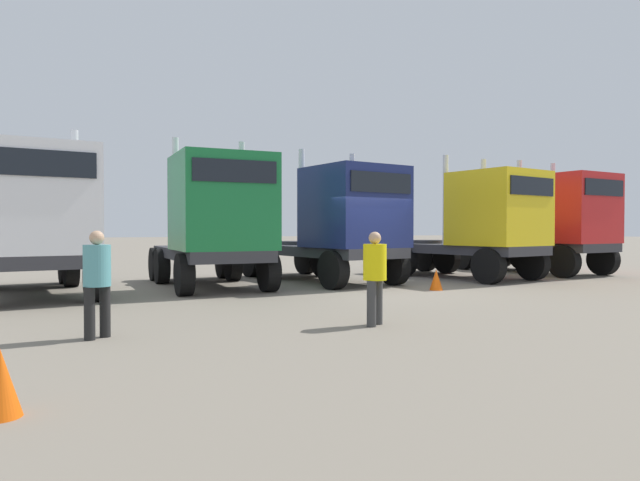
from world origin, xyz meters
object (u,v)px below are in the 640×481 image
at_px(visitor_in_hivis, 375,272).
at_px(traffic_cone_near, 0,383).
at_px(traffic_cone_mid, 436,280).
at_px(semi_truck_yellow, 481,224).
at_px(visitor_with_camera, 97,276).
at_px(semi_truck_white, 35,221).
at_px(semi_truck_red, 556,222).
at_px(semi_truck_navy, 341,224).
at_px(semi_truck_green, 217,220).

xyz_separation_m(visitor_in_hivis, traffic_cone_near, (-5.41, -2.64, -0.62)).
bearing_deg(traffic_cone_mid, semi_truck_yellow, 30.96).
bearing_deg(traffic_cone_near, visitor_with_camera, 73.30).
distance_m(semi_truck_white, semi_truck_red, 16.86).
bearing_deg(semi_truck_white, traffic_cone_near, -6.13).
relative_size(traffic_cone_near, traffic_cone_mid, 1.09).
relative_size(semi_truck_red, visitor_with_camera, 3.73).
bearing_deg(traffic_cone_near, semi_truck_navy, 48.59).
bearing_deg(traffic_cone_near, semi_truck_white, 89.45).
height_order(semi_truck_red, traffic_cone_near, semi_truck_red).
bearing_deg(traffic_cone_near, traffic_cone_mid, 34.43).
relative_size(semi_truck_white, visitor_with_camera, 3.91).
bearing_deg(semi_truck_yellow, traffic_cone_near, -66.21).
bearing_deg(semi_truck_navy, traffic_cone_near, -49.94).
bearing_deg(semi_truck_navy, semi_truck_white, -97.05).
bearing_deg(traffic_cone_mid, semi_truck_white, 165.79).
distance_m(semi_truck_white, traffic_cone_near, 9.28).
distance_m(visitor_with_camera, traffic_cone_mid, 9.35).
xyz_separation_m(semi_truck_yellow, visitor_in_hivis, (-7.67, -6.04, -0.89)).
bearing_deg(visitor_with_camera, semi_truck_white, 154.65).
bearing_deg(semi_truck_yellow, semi_truck_white, -101.87).
bearing_deg(visitor_in_hivis, semi_truck_white, 3.46).
xyz_separation_m(semi_truck_red, traffic_cone_near, (-16.95, -9.16, -1.59)).
distance_m(semi_truck_yellow, visitor_with_camera, 13.16).
xyz_separation_m(semi_truck_red, visitor_in_hivis, (-11.54, -6.51, -0.97)).
xyz_separation_m(semi_truck_green, traffic_cone_mid, (5.29, -2.68, -1.61)).
height_order(semi_truck_navy, traffic_cone_mid, semi_truck_navy).
distance_m(semi_truck_red, traffic_cone_mid, 7.75).
xyz_separation_m(visitor_in_hivis, traffic_cone_mid, (4.36, 4.06, -0.65)).
height_order(visitor_in_hivis, visitor_with_camera, visitor_with_camera).
distance_m(semi_truck_green, visitor_with_camera, 6.92).
bearing_deg(visitor_in_hivis, traffic_cone_mid, -82.89).
distance_m(semi_truck_white, visitor_in_hivis, 8.46).
distance_m(semi_truck_navy, visitor_with_camera, 9.38).
bearing_deg(semi_truck_yellow, semi_truck_navy, -107.85).
distance_m(semi_truck_green, semi_truck_yellow, 8.62).
bearing_deg(semi_truck_green, visitor_with_camera, -29.39).
bearing_deg(semi_truck_red, semi_truck_green, -96.52).
relative_size(semi_truck_white, semi_truck_red, 1.05).
height_order(semi_truck_green, visitor_in_hivis, semi_truck_green).
bearing_deg(semi_truck_navy, semi_truck_yellow, 73.41).
relative_size(visitor_with_camera, traffic_cone_near, 2.66).
bearing_deg(traffic_cone_mid, semi_truck_red, 18.90).
relative_size(semi_truck_yellow, visitor_in_hivis, 3.93).
xyz_separation_m(semi_truck_white, traffic_cone_mid, (9.69, -2.45, -1.55)).
bearing_deg(semi_truck_green, traffic_cone_near, -24.75).
relative_size(semi_truck_red, visitor_in_hivis, 3.79).
bearing_deg(visitor_in_hivis, traffic_cone_near, 80.23).
height_order(semi_truck_green, traffic_cone_mid, semi_truck_green).
bearing_deg(semi_truck_yellow, visitor_with_camera, -76.32).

